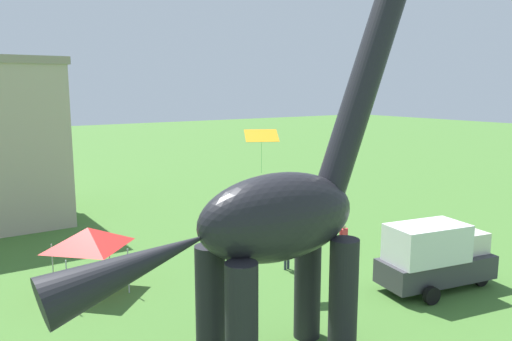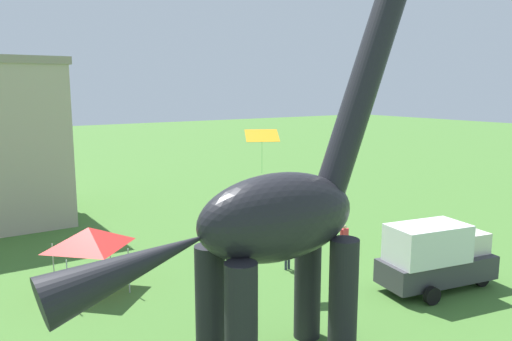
# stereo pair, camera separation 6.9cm
# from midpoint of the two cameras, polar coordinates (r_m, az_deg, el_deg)

# --- Properties ---
(dinosaur_sculpture) EXTENTS (13.68, 2.90, 14.30)m
(dinosaur_sculpture) POSITION_cam_midpoint_polar(r_m,az_deg,el_deg) (16.41, 2.52, -5.30)
(dinosaur_sculpture) COLOR black
(dinosaur_sculpture) RESTS_ON ground_plane
(parked_box_truck) EXTENTS (5.89, 3.11, 3.20)m
(parked_box_truck) POSITION_cam_midpoint_polar(r_m,az_deg,el_deg) (25.11, 19.81, -8.99)
(parked_box_truck) COLOR #38383D
(parked_box_truck) RESTS_ON ground_plane
(person_strolling_adult) EXTENTS (0.61, 0.27, 1.63)m
(person_strolling_adult) POSITION_cam_midpoint_polar(r_m,az_deg,el_deg) (26.32, 3.66, -9.10)
(person_strolling_adult) COLOR #2D3347
(person_strolling_adult) RESTS_ON ground_plane
(person_vendor_side) EXTENTS (0.59, 0.26, 1.59)m
(person_vendor_side) POSITION_cam_midpoint_polar(r_m,az_deg,el_deg) (29.47, 10.04, -7.25)
(person_vendor_side) COLOR #6B6056
(person_vendor_side) RESTS_ON ground_plane
(festival_canopy_tent) EXTENTS (3.15, 3.15, 3.00)m
(festival_canopy_tent) POSITION_cam_midpoint_polar(r_m,az_deg,el_deg) (24.53, -18.33, -7.15)
(festival_canopy_tent) COLOR #B2B2B7
(festival_canopy_tent) RESTS_ON ground_plane
(kite_mid_center) EXTENTS (1.89, 1.69, 2.04)m
(kite_mid_center) POSITION_cam_midpoint_polar(r_m,az_deg,el_deg) (23.68, 0.77, 3.96)
(kite_mid_center) COLOR orange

